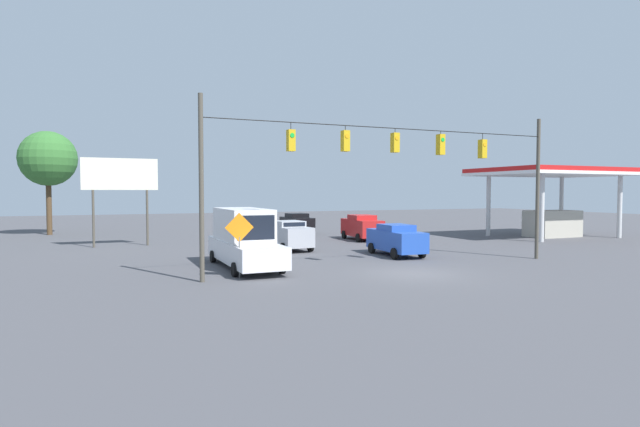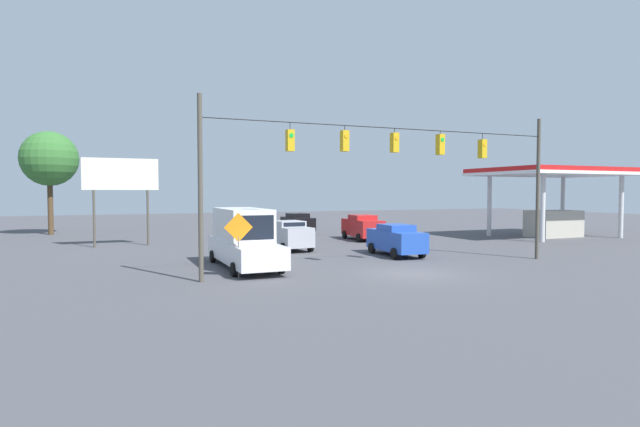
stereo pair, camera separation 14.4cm
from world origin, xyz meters
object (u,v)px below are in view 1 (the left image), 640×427
traffic_cone_third (235,254)px  tree_horizon_left (48,159)px  traffic_cone_second (243,258)px  traffic_cone_nearest (253,264)px  sedan_silver_withflow_mid (289,235)px  overhead_signal_span (395,166)px  sedan_blue_crossing_near (396,239)px  work_zone_sign (239,232)px  box_truck_white_parked_shoulder (244,238)px  sedan_red_oncoming_far (362,227)px  gas_station (553,187)px  traffic_cone_fourth (222,250)px  sedan_black_oncoming_deep (297,223)px  roadside_billboard (120,180)px

traffic_cone_third → tree_horizon_left: 25.60m
traffic_cone_second → traffic_cone_nearest: bearing=89.2°
sedan_silver_withflow_mid → tree_horizon_left: tree_horizon_left is taller
overhead_signal_span → sedan_blue_crossing_near: overhead_signal_span is taller
sedan_blue_crossing_near → work_zone_sign: (10.34, 3.96, 1.03)m
traffic_cone_third → tree_horizon_left: (11.10, -22.20, 6.28)m
box_truck_white_parked_shoulder → traffic_cone_nearest: (-0.11, 1.23, -1.11)m
overhead_signal_span → sedan_silver_withflow_mid: overhead_signal_span is taller
sedan_red_oncoming_far → traffic_cone_nearest: (11.90, 11.46, -0.70)m
traffic_cone_nearest → sedan_silver_withflow_mid: bearing=-121.3°
gas_station → tree_horizon_left: tree_horizon_left is taller
box_truck_white_parked_shoulder → traffic_cone_second: (-0.14, -0.85, -1.11)m
sedan_silver_withflow_mid → traffic_cone_fourth: sedan_silver_withflow_mid is taller
sedan_red_oncoming_far → sedan_silver_withflow_mid: sedan_red_oncoming_far is taller
box_truck_white_parked_shoulder → work_zone_sign: size_ratio=2.63×
sedan_black_oncoming_deep → traffic_cone_fourth: size_ratio=6.29×
sedan_silver_withflow_mid → tree_horizon_left: (15.37, -19.06, 5.61)m
sedan_red_oncoming_far → sedan_black_oncoming_deep: bearing=-71.0°
sedan_black_oncoming_deep → traffic_cone_fourth: 15.92m
traffic_cone_fourth → tree_horizon_left: bearing=-61.5°
sedan_black_oncoming_deep → roadside_billboard: (14.80, 5.18, 3.60)m
traffic_cone_nearest → overhead_signal_span: bearing=162.2°
overhead_signal_span → tree_horizon_left: size_ratio=2.08×
work_zone_sign → roadside_billboard: bearing=-74.2°
sedan_blue_crossing_near → sedan_black_oncoming_deep: (-0.04, -16.80, -0.01)m
gas_station → sedan_red_oncoming_far: bearing=-13.4°
traffic_cone_fourth → gas_station: size_ratio=0.05×
sedan_silver_withflow_mid → sedan_blue_crossing_near: (-4.91, 4.97, -0.03)m
overhead_signal_span → roadside_billboard: bearing=-52.9°
traffic_cone_third → tree_horizon_left: bearing=-63.4°
sedan_black_oncoming_deep → traffic_cone_second: sedan_black_oncoming_deep is taller
overhead_signal_span → traffic_cone_nearest: bearing=-17.8°
sedan_blue_crossing_near → gas_station: 19.60m
sedan_black_oncoming_deep → work_zone_sign: bearing=63.4°
sedan_silver_withflow_mid → sedan_blue_crossing_near: 6.99m
sedan_red_oncoming_far → traffic_cone_second: (11.87, 9.38, -0.70)m
overhead_signal_span → traffic_cone_third: (6.47, -6.12, -4.65)m
sedan_red_oncoming_far → traffic_cone_third: sedan_red_oncoming_far is taller
work_zone_sign → overhead_signal_span: bearing=177.5°
overhead_signal_span → box_truck_white_parked_shoulder: overhead_signal_span is taller
sedan_silver_withflow_mid → gas_station: bearing=-178.8°
traffic_cone_nearest → gas_station: size_ratio=0.05×
sedan_red_oncoming_far → traffic_cone_second: bearing=38.3°
traffic_cone_nearest → traffic_cone_second: same height
traffic_cone_nearest → gas_station: 29.09m
sedan_silver_withflow_mid → tree_horizon_left: size_ratio=0.45×
box_truck_white_parked_shoulder → traffic_cone_fourth: box_truck_white_parked_shoulder is taller
sedan_red_oncoming_far → work_zone_sign: work_zone_sign is taller
roadside_billboard → tree_horizon_left: size_ratio=0.67×
traffic_cone_fourth → work_zone_sign: (0.91, 7.99, 1.67)m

